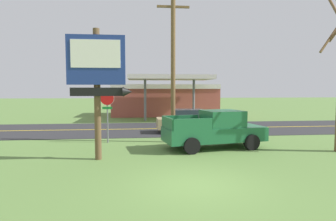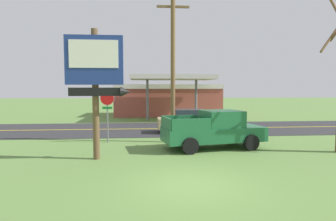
{
  "view_description": "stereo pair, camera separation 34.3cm",
  "coord_description": "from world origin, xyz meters",
  "px_view_note": "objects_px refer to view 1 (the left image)",
  "views": [
    {
      "loc": [
        -1.78,
        -8.75,
        3.07
      ],
      "look_at": [
        0.0,
        8.0,
        1.8
      ],
      "focal_mm": 30.4,
      "sensor_mm": 36.0,
      "label": 1
    },
    {
      "loc": [
        -1.44,
        -8.79,
        3.07
      ],
      "look_at": [
        0.0,
        8.0,
        1.8
      ],
      "focal_mm": 30.4,
      "sensor_mm": 36.0,
      "label": 2
    }
  ],
  "objects_px": {
    "stop_sign": "(107,107)",
    "gas_station": "(164,99)",
    "car_tan_near_lane": "(187,121)",
    "pickup_green_parked_on_lawn": "(215,130)",
    "utility_pole": "(173,58)",
    "motel_sign": "(98,74)"
  },
  "relations": [
    {
      "from": "motel_sign",
      "to": "utility_pole",
      "type": "distance_m",
      "value": 5.42
    },
    {
      "from": "motel_sign",
      "to": "utility_pole",
      "type": "bearing_deg",
      "value": 46.08
    },
    {
      "from": "utility_pole",
      "to": "car_tan_near_lane",
      "type": "height_order",
      "value": "utility_pole"
    },
    {
      "from": "gas_station",
      "to": "car_tan_near_lane",
      "type": "bearing_deg",
      "value": -88.53
    },
    {
      "from": "motel_sign",
      "to": "stop_sign",
      "type": "height_order",
      "value": "motel_sign"
    },
    {
      "from": "car_tan_near_lane",
      "to": "gas_station",
      "type": "bearing_deg",
      "value": 91.47
    },
    {
      "from": "gas_station",
      "to": "car_tan_near_lane",
      "type": "xyz_separation_m",
      "value": [
        0.35,
        -13.61,
        -1.11
      ]
    },
    {
      "from": "motel_sign",
      "to": "pickup_green_parked_on_lawn",
      "type": "distance_m",
      "value": 6.59
    },
    {
      "from": "stop_sign",
      "to": "utility_pole",
      "type": "bearing_deg",
      "value": -3.26
    },
    {
      "from": "stop_sign",
      "to": "gas_station",
      "type": "height_order",
      "value": "gas_station"
    },
    {
      "from": "motel_sign",
      "to": "gas_station",
      "type": "height_order",
      "value": "motel_sign"
    },
    {
      "from": "utility_pole",
      "to": "pickup_green_parked_on_lawn",
      "type": "bearing_deg",
      "value": -43.8
    },
    {
      "from": "pickup_green_parked_on_lawn",
      "to": "utility_pole",
      "type": "bearing_deg",
      "value": 136.2
    },
    {
      "from": "pickup_green_parked_on_lawn",
      "to": "car_tan_near_lane",
      "type": "relative_size",
      "value": 1.3
    },
    {
      "from": "utility_pole",
      "to": "gas_station",
      "type": "relative_size",
      "value": 0.75
    },
    {
      "from": "car_tan_near_lane",
      "to": "pickup_green_parked_on_lawn",
      "type": "bearing_deg",
      "value": -84.47
    },
    {
      "from": "motel_sign",
      "to": "gas_station",
      "type": "relative_size",
      "value": 0.47
    },
    {
      "from": "utility_pole",
      "to": "car_tan_near_lane",
      "type": "relative_size",
      "value": 2.14
    },
    {
      "from": "pickup_green_parked_on_lawn",
      "to": "gas_station",
      "type": "bearing_deg",
      "value": 92.64
    },
    {
      "from": "gas_station",
      "to": "motel_sign",
      "type": "bearing_deg",
      "value": -102.84
    },
    {
      "from": "car_tan_near_lane",
      "to": "motel_sign",
      "type": "bearing_deg",
      "value": -124.84
    },
    {
      "from": "stop_sign",
      "to": "utility_pole",
      "type": "height_order",
      "value": "utility_pole"
    }
  ]
}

